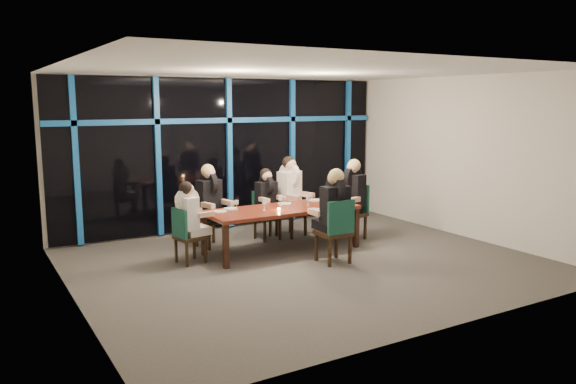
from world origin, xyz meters
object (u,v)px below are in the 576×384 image
object	(u,v)px
diner_near_mid	(334,202)
chair_far_right	(288,205)
diner_far_left	(210,194)
wine_bottle	(342,197)
chair_far_mid	(265,212)
water_pitcher	(325,201)
diner_end_left	(189,210)
dining_table	(282,212)
diner_end_right	(352,188)
diner_far_right	(291,185)
chair_far_left	(208,215)
chair_end_right	(354,209)
diner_far_mid	(267,194)
chair_end_left	(186,233)
chair_near_mid	(337,228)

from	to	relation	value
diner_near_mid	chair_far_right	bearing A→B (deg)	-97.86
diner_far_left	wine_bottle	distance (m)	2.31
chair_far_mid	water_pitcher	size ratio (longest dim) A/B	4.71
diner_end_left	diner_near_mid	world-z (taller)	diner_near_mid
dining_table	diner_end_right	bearing A→B (deg)	2.69
dining_table	chair_far_right	xyz separation A→B (m)	(0.67, 0.95, -0.11)
chair_far_right	water_pitcher	size ratio (longest dim) A/B	5.40
diner_end_left	water_pitcher	world-z (taller)	diner_end_left
diner_far_right	diner_near_mid	size ratio (longest dim) A/B	1.01
chair_far_left	diner_far_left	xyz separation A→B (m)	(0.02, -0.08, 0.39)
chair_end_right	wine_bottle	world-z (taller)	wine_bottle
diner_far_left	chair_far_mid	bearing A→B (deg)	-12.32
diner_far_right	diner_end_left	distance (m)	2.42
diner_far_mid	water_pitcher	xyz separation A→B (m)	(0.53, -1.09, -0.01)
diner_far_right	wine_bottle	bearing A→B (deg)	-84.43
chair_end_left	diner_far_right	xyz separation A→B (m)	(2.37, 0.76, 0.49)
chair_far_left	wine_bottle	world-z (taller)	wine_bottle
diner_end_right	diner_far_left	bearing A→B (deg)	-124.02
dining_table	diner_end_right	xyz separation A→B (m)	(1.51, 0.07, 0.29)
diner_far_right	chair_near_mid	bearing A→B (deg)	-117.01
chair_far_left	diner_far_right	distance (m)	1.70
diner_far_left	diner_near_mid	bearing A→B (deg)	-69.56
diner_end_left	diner_far_right	bearing A→B (deg)	-81.83
wine_bottle	chair_far_right	bearing A→B (deg)	112.37
chair_far_left	diner_end_left	distance (m)	1.13
chair_far_right	diner_end_right	world-z (taller)	diner_end_right
diner_far_mid	diner_end_right	world-z (taller)	diner_end_right
chair_far_left	diner_end_left	bearing A→B (deg)	-141.02
chair_near_mid	diner_far_mid	distance (m)	1.96
chair_end_left	chair_far_left	bearing A→B (deg)	-49.95
diner_far_mid	diner_end_right	xyz separation A→B (m)	(1.34, -0.78, 0.11)
chair_far_mid	chair_end_right	bearing A→B (deg)	-34.24
chair_far_mid	diner_near_mid	distance (m)	1.99
wine_bottle	diner_near_mid	bearing A→B (deg)	-132.71
diner_near_mid	wine_bottle	size ratio (longest dim) A/B	3.37
dining_table	chair_far_mid	bearing A→B (deg)	79.53
chair_far_left	chair_end_left	world-z (taller)	chair_far_left
diner_far_left	diner_far_right	distance (m)	1.62
chair_far_right	chair_near_mid	distance (m)	2.06
diner_far_right	diner_near_mid	xyz separation A→B (m)	(-0.34, -1.87, -0.01)
chair_end_left	diner_end_left	distance (m)	0.36
chair_near_mid	diner_end_right	bearing A→B (deg)	-133.80
chair_far_left	chair_far_mid	distance (m)	1.11
chair_far_left	chair_end_right	xyz separation A→B (m)	(2.54, -0.89, 0.01)
chair_far_right	diner_end_left	xyz separation A→B (m)	(-2.27, -0.83, 0.28)
chair_far_right	diner_far_left	world-z (taller)	diner_far_left
chair_end_right	diner_end_right	xyz separation A→B (m)	(-0.08, -0.02, 0.40)
diner_near_mid	water_pitcher	world-z (taller)	diner_near_mid
dining_table	water_pitcher	bearing A→B (deg)	-19.26
dining_table	chair_far_left	distance (m)	1.37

